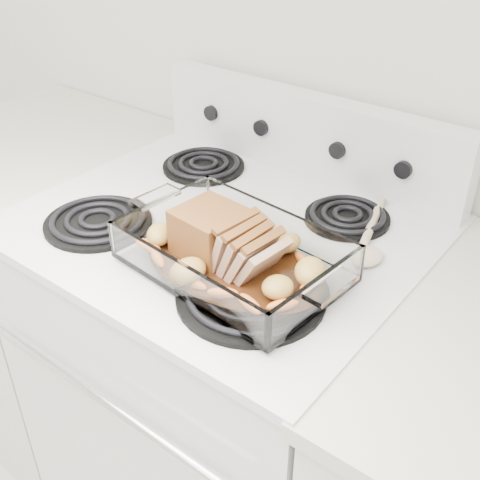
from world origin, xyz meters
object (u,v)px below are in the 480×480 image
Objects in this scene: counter_left at (54,285)px; electric_range at (227,383)px; baking_dish at (233,259)px; pork_roast at (220,239)px.

electric_range is at bearing 0.10° from counter_left.
pork_roast reaches higher than baking_dish.
baking_dish reaches higher than counter_left.
counter_left is (-0.67, -0.00, -0.02)m from electric_range.
electric_range is at bearing 139.71° from baking_dish.
counter_left is 4.65× the size of pork_roast.
baking_dish is 1.85× the size of pork_roast.
electric_range reaches higher than pork_roast.
pork_roast is at bearing -9.09° from counter_left.
baking_dish is at bearing -15.64° from pork_roast.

